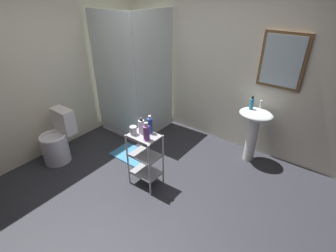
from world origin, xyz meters
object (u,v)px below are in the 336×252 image
Objects in this scene: conditioner_bottle_purple at (146,133)px; rinse_cup at (133,130)px; shower_stall at (136,106)px; hand_soap_bottle at (252,103)px; toilet at (57,141)px; lotion_bottle_white at (141,126)px; pedestal_sink at (254,125)px; storage_cart at (145,156)px; shampoo_bottle_blue at (150,125)px; bath_mat at (132,155)px.

rinse_cup is (-0.21, -0.00, -0.04)m from conditioner_bottle_purple.
shower_stall is 10.72× the size of hand_soap_bottle.
rinse_cup is at bearing -179.61° from conditioner_bottle_purple.
shower_stall reaches higher than rinse_cup.
shower_stall is at bearing 132.70° from rinse_cup.
toilet is (-0.30, -1.35, -0.15)m from shower_stall.
lotion_bottle_white is at bearing 56.36° from rinse_cup.
shower_stall is 2.47× the size of pedestal_sink.
hand_soap_bottle is at bearing 56.74° from rinse_cup.
hand_soap_bottle is (0.78, 1.31, 0.45)m from storage_cart.
lotion_bottle_white is (-0.06, 0.03, 0.39)m from storage_cart.
storage_cart is at bearing -42.43° from shower_stall.
shampoo_bottle_blue is (0.08, 0.06, 0.01)m from lotion_bottle_white.
bath_mat is at bearing 140.83° from rinse_cup.
conditioner_bottle_purple is (1.47, 0.31, 0.52)m from toilet.
shower_stall reaches higher than lotion_bottle_white.
shower_stall is 3.33× the size of bath_mat.
lotion_bottle_white is 0.88× the size of shampoo_bottle_blue.
conditioner_bottle_purple is at bearing 12.12° from toilet.
rinse_cup reaches higher than toilet.
conditioner_bottle_purple is at bearing -41.66° from shower_stall.
storage_cart is at bearing -123.09° from pedestal_sink.
shower_stall is at bearing 138.34° from conditioner_bottle_purple.
bath_mat is (-0.53, 0.30, -0.82)m from lotion_bottle_white.
conditioner_bottle_purple is (-0.77, -1.37, 0.26)m from pedestal_sink.
pedestal_sink is at bearing 54.60° from rinse_cup.
hand_soap_bottle reaches higher than conditioner_bottle_purple.
shampoo_bottle_blue reaches higher than rinse_cup.
hand_soap_bottle is at bearing -172.39° from pedestal_sink.
shower_stall is 1.39m from toilet.
rinse_cup is at bearing -123.64° from lotion_bottle_white.
storage_cart is at bearing -29.26° from bath_mat.
toilet is 1.09m from bath_mat.
shower_stall is at bearing 137.57° from storage_cart.
shower_stall is at bearing 140.71° from shampoo_bottle_blue.
hand_soap_bottle is 0.93× the size of lotion_bottle_white.
rinse_cup is (-0.13, -0.14, -0.05)m from shampoo_bottle_blue.
storage_cart is (1.38, 0.37, 0.12)m from toilet.
conditioner_bottle_purple is at bearing -28.09° from lotion_bottle_white.
toilet is at bearing -142.07° from hand_soap_bottle.
toilet is at bearing -167.88° from conditioner_bottle_purple.
rinse_cup is 0.17× the size of bath_mat.
shampoo_bottle_blue reaches higher than conditioner_bottle_purple.
rinse_cup is at bearing -47.30° from shower_stall.
toilet is at bearing -166.02° from rinse_cup.
bath_mat is at bearing 150.74° from storage_cart.
shampoo_bottle_blue is at bearing -21.75° from bath_mat.
conditioner_bottle_purple is (0.09, -0.05, 0.40)m from storage_cart.
toilet is 3.39× the size of conditioner_bottle_purple.
rinse_cup is at bearing -125.40° from pedestal_sink.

